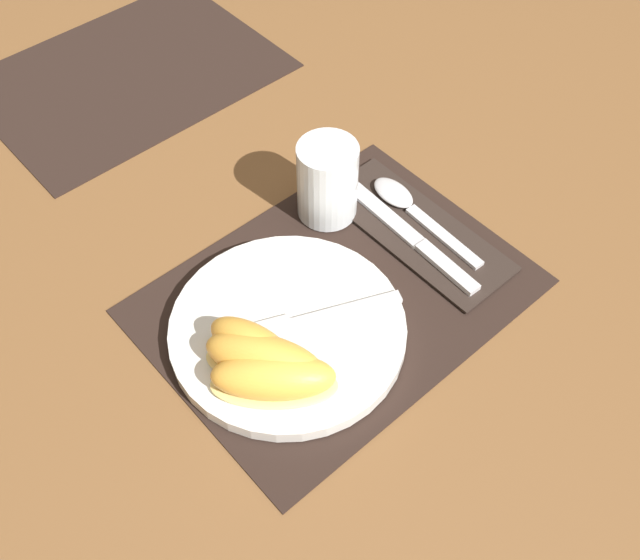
# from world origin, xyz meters

# --- Properties ---
(ground_plane) EXTENTS (3.00, 3.00, 0.00)m
(ground_plane) POSITION_xyz_m (0.00, 0.00, 0.00)
(ground_plane) COLOR brown
(placemat) EXTENTS (0.40, 0.30, 0.00)m
(placemat) POSITION_xyz_m (0.00, 0.00, 0.00)
(placemat) COLOR black
(placemat) RESTS_ON ground_plane
(placemat_far) EXTENTS (0.40, 0.30, 0.00)m
(placemat_far) POSITION_xyz_m (0.04, 0.49, 0.00)
(placemat_far) COLOR black
(placemat_far) RESTS_ON ground_plane
(plate) EXTENTS (0.25, 0.25, 0.02)m
(plate) POSITION_xyz_m (-0.07, -0.01, 0.01)
(plate) COLOR white
(plate) RESTS_ON placemat
(juice_glass) EXTENTS (0.07, 0.07, 0.10)m
(juice_glass) POSITION_xyz_m (0.08, 0.10, 0.05)
(juice_glass) COLOR silver
(juice_glass) RESTS_ON placemat
(napkin) EXTENTS (0.09, 0.24, 0.00)m
(napkin) POSITION_xyz_m (0.13, 0.01, 0.01)
(napkin) COLOR #2D231E
(napkin) RESTS_ON placemat
(knife) EXTENTS (0.03, 0.22, 0.01)m
(knife) POSITION_xyz_m (0.12, 0.00, 0.01)
(knife) COLOR silver
(knife) RESTS_ON napkin
(spoon) EXTENTS (0.04, 0.18, 0.01)m
(spoon) POSITION_xyz_m (0.15, 0.04, 0.01)
(spoon) COLOR silver
(spoon) RESTS_ON napkin
(fork) EXTENTS (0.19, 0.10, 0.00)m
(fork) POSITION_xyz_m (-0.06, -0.01, 0.02)
(fork) COLOR silver
(fork) RESTS_ON plate
(citrus_wedge_0) EXTENTS (0.07, 0.11, 0.05)m
(citrus_wedge_0) POSITION_xyz_m (-0.12, -0.01, 0.04)
(citrus_wedge_0) COLOR #F4DB84
(citrus_wedge_0) RESTS_ON plate
(citrus_wedge_1) EXTENTS (0.11, 0.13, 0.05)m
(citrus_wedge_1) POSITION_xyz_m (-0.13, -0.03, 0.04)
(citrus_wedge_1) COLOR #F4DB84
(citrus_wedge_1) RESTS_ON plate
(citrus_wedge_2) EXTENTS (0.13, 0.12, 0.04)m
(citrus_wedge_2) POSITION_xyz_m (-0.13, -0.05, 0.04)
(citrus_wedge_2) COLOR #F4DB84
(citrus_wedge_2) RESTS_ON plate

